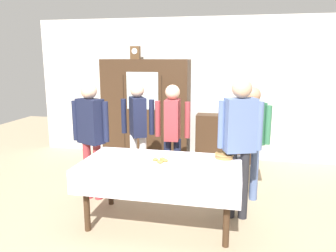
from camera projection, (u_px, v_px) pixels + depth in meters
ground_plane at (165, 215)px, 4.18m from camera, size 12.00×12.00×0.00m
back_wall at (194, 89)px, 6.44m from camera, size 6.40×0.10×2.70m
dining_table at (160, 171)px, 3.82m from camera, size 1.85×1.00×0.76m
wall_cabinet at (146, 109)px, 6.42m from camera, size 1.68×0.46×1.92m
mantel_clock at (135, 53)px, 6.24m from camera, size 0.18×0.11×0.24m
bookshelf_low at (224, 138)px, 6.26m from camera, size 1.06×0.35×0.89m
book_stack at (225, 113)px, 6.16m from camera, size 0.14×0.23×0.06m
tea_cup_back_edge at (182, 159)px, 3.87m from camera, size 0.13×0.13×0.06m
tea_cup_near_left at (121, 158)px, 3.89m from camera, size 0.13×0.13×0.06m
tea_cup_near_right at (199, 160)px, 3.84m from camera, size 0.13×0.13×0.06m
bread_basket at (224, 155)px, 3.98m from camera, size 0.24×0.24×0.16m
pastry_plate at (160, 161)px, 3.82m from camera, size 0.28×0.28×0.05m
spoon_near_right at (154, 154)px, 4.15m from camera, size 0.12×0.02×0.01m
spoon_near_left at (129, 155)px, 4.12m from camera, size 0.12×0.02×0.01m
person_behind_table_left at (172, 127)px, 4.82m from camera, size 0.52×0.37×1.57m
person_beside_shelf at (240, 135)px, 3.90m from camera, size 0.52×0.31×1.72m
person_behind_table_right at (91, 130)px, 4.47m from camera, size 0.52×0.33×1.63m
person_by_cabinet at (251, 133)px, 4.46m from camera, size 0.52×0.39×1.57m
person_near_right_end at (138, 124)px, 5.01m from camera, size 0.52×0.41×1.58m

